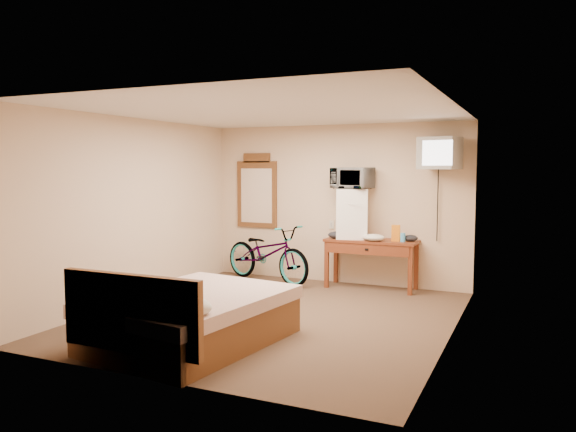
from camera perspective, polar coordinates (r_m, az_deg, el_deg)
The scene contains 13 objects.
room at distance 6.81m, azimuth -1.37°, elevation 0.05°, with size 4.60×4.64×2.50m.
desk at distance 8.53m, azimuth 8.39°, elevation -3.18°, with size 1.37×0.53×0.75m.
mini_fridge at distance 8.62m, azimuth 6.51°, elevation 0.25°, with size 0.57×0.56×0.76m.
microwave at distance 8.59m, azimuth 6.54°, elevation 3.85°, with size 0.58×0.40×0.32m, color white.
snack_bag at distance 8.39m, azimuth 10.90°, elevation -1.71°, with size 0.12×0.07×0.24m, color orange.
blue_cup at distance 8.35m, azimuth 11.59°, elevation -2.14°, with size 0.07×0.07×0.13m, color #45A6EB.
cloth_cream at distance 8.36m, azimuth 8.69°, elevation -2.18°, with size 0.33×0.26×0.10m, color silver.
cloth_dark_a at distance 8.57m, azimuth 5.03°, elevation -1.94°, with size 0.30×0.22×0.11m, color black.
cloth_dark_b at distance 8.42m, azimuth 12.35°, elevation -2.21°, with size 0.21×0.17×0.10m, color black.
crt_television at distance 8.25m, azimuth 15.17°, elevation 6.17°, with size 0.60×0.65×0.45m.
wall_mirror at distance 9.46m, azimuth -3.18°, elevation 2.50°, with size 0.73×0.04×1.24m.
bicycle at distance 9.01m, azimuth -2.11°, elevation -3.78°, with size 0.62×1.76×0.92m, color black.
bed at distance 5.96m, azimuth -10.11°, elevation -10.07°, with size 1.75×2.17×0.90m.
Camera 1 is at (2.91, -6.13, 1.84)m, focal length 35.00 mm.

